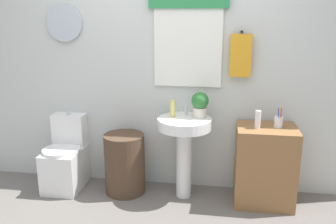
{
  "coord_description": "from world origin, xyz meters",
  "views": [
    {
      "loc": [
        0.57,
        -2.4,
        1.77
      ],
      "look_at": [
        0.08,
        0.8,
        0.88
      ],
      "focal_mm": 38.41,
      "sensor_mm": 36.0,
      "label": 1
    }
  ],
  "objects_px": {
    "laundry_hamper": "(125,164)",
    "toothbrush_cup": "(278,122)",
    "toilet": "(66,160)",
    "soap_bottle": "(173,108)",
    "lotion_bottle": "(258,119)",
    "wooden_cabinet": "(265,165)",
    "pedestal_sink": "(184,138)",
    "potted_plant": "(200,104)"
  },
  "relations": [
    {
      "from": "lotion_bottle",
      "to": "soap_bottle",
      "type": "bearing_deg",
      "value": 173.54
    },
    {
      "from": "toothbrush_cup",
      "to": "soap_bottle",
      "type": "bearing_deg",
      "value": 178.25
    },
    {
      "from": "pedestal_sink",
      "to": "lotion_bottle",
      "type": "xyz_separation_m",
      "value": [
        0.67,
        -0.04,
        0.23
      ]
    },
    {
      "from": "toothbrush_cup",
      "to": "laundry_hamper",
      "type": "bearing_deg",
      "value": -179.22
    },
    {
      "from": "laundry_hamper",
      "to": "soap_bottle",
      "type": "height_order",
      "value": "soap_bottle"
    },
    {
      "from": "wooden_cabinet",
      "to": "soap_bottle",
      "type": "bearing_deg",
      "value": 176.79
    },
    {
      "from": "soap_bottle",
      "to": "pedestal_sink",
      "type": "bearing_deg",
      "value": -22.62
    },
    {
      "from": "laundry_hamper",
      "to": "potted_plant",
      "type": "xyz_separation_m",
      "value": [
        0.74,
        0.06,
        0.64
      ]
    },
    {
      "from": "laundry_hamper",
      "to": "wooden_cabinet",
      "type": "relative_size",
      "value": 0.81
    },
    {
      "from": "lotion_bottle",
      "to": "potted_plant",
      "type": "bearing_deg",
      "value": 169.41
    },
    {
      "from": "pedestal_sink",
      "to": "toothbrush_cup",
      "type": "distance_m",
      "value": 0.89
    },
    {
      "from": "wooden_cabinet",
      "to": "soap_bottle",
      "type": "relative_size",
      "value": 4.72
    },
    {
      "from": "laundry_hamper",
      "to": "wooden_cabinet",
      "type": "height_order",
      "value": "wooden_cabinet"
    },
    {
      "from": "lotion_bottle",
      "to": "laundry_hamper",
      "type": "bearing_deg",
      "value": 178.2
    },
    {
      "from": "toilet",
      "to": "laundry_hamper",
      "type": "height_order",
      "value": "toilet"
    },
    {
      "from": "potted_plant",
      "to": "lotion_bottle",
      "type": "xyz_separation_m",
      "value": [
        0.53,
        -0.1,
        -0.1
      ]
    },
    {
      "from": "toilet",
      "to": "potted_plant",
      "type": "bearing_deg",
      "value": 1.17
    },
    {
      "from": "toilet",
      "to": "lotion_bottle",
      "type": "height_order",
      "value": "lotion_bottle"
    },
    {
      "from": "laundry_hamper",
      "to": "toothbrush_cup",
      "type": "bearing_deg",
      "value": 0.78
    },
    {
      "from": "toilet",
      "to": "laundry_hamper",
      "type": "relative_size",
      "value": 1.26
    },
    {
      "from": "laundry_hamper",
      "to": "pedestal_sink",
      "type": "relative_size",
      "value": 0.76
    },
    {
      "from": "soap_bottle",
      "to": "lotion_bottle",
      "type": "bearing_deg",
      "value": -6.46
    },
    {
      "from": "lotion_bottle",
      "to": "toothbrush_cup",
      "type": "relative_size",
      "value": 0.89
    },
    {
      "from": "laundry_hamper",
      "to": "toothbrush_cup",
      "type": "distance_m",
      "value": 1.55
    },
    {
      "from": "laundry_hamper",
      "to": "lotion_bottle",
      "type": "xyz_separation_m",
      "value": [
        1.28,
        -0.04,
        0.53
      ]
    },
    {
      "from": "pedestal_sink",
      "to": "potted_plant",
      "type": "xyz_separation_m",
      "value": [
        0.14,
        0.06,
        0.34
      ]
    },
    {
      "from": "laundry_hamper",
      "to": "soap_bottle",
      "type": "relative_size",
      "value": 3.81
    },
    {
      "from": "toilet",
      "to": "lotion_bottle",
      "type": "relative_size",
      "value": 4.65
    },
    {
      "from": "soap_bottle",
      "to": "potted_plant",
      "type": "height_order",
      "value": "potted_plant"
    },
    {
      "from": "laundry_hamper",
      "to": "lotion_bottle",
      "type": "relative_size",
      "value": 3.7
    },
    {
      "from": "toilet",
      "to": "wooden_cabinet",
      "type": "relative_size",
      "value": 1.01
    },
    {
      "from": "lotion_bottle",
      "to": "toothbrush_cup",
      "type": "height_order",
      "value": "toothbrush_cup"
    },
    {
      "from": "soap_bottle",
      "to": "lotion_bottle",
      "type": "distance_m",
      "value": 0.8
    },
    {
      "from": "laundry_hamper",
      "to": "pedestal_sink",
      "type": "bearing_deg",
      "value": 0.0
    },
    {
      "from": "wooden_cabinet",
      "to": "potted_plant",
      "type": "distance_m",
      "value": 0.85
    },
    {
      "from": "laundry_hamper",
      "to": "toothbrush_cup",
      "type": "xyz_separation_m",
      "value": [
        1.47,
        0.02,
        0.51
      ]
    },
    {
      "from": "laundry_hamper",
      "to": "lotion_bottle",
      "type": "distance_m",
      "value": 1.38
    },
    {
      "from": "wooden_cabinet",
      "to": "toothbrush_cup",
      "type": "distance_m",
      "value": 0.44
    },
    {
      "from": "toilet",
      "to": "toothbrush_cup",
      "type": "relative_size",
      "value": 4.15
    },
    {
      "from": "laundry_hamper",
      "to": "soap_bottle",
      "type": "distance_m",
      "value": 0.76
    },
    {
      "from": "toilet",
      "to": "soap_bottle",
      "type": "xyz_separation_m",
      "value": [
        1.12,
        0.02,
        0.59
      ]
    },
    {
      "from": "lotion_bottle",
      "to": "pedestal_sink",
      "type": "bearing_deg",
      "value": 176.61
    }
  ]
}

